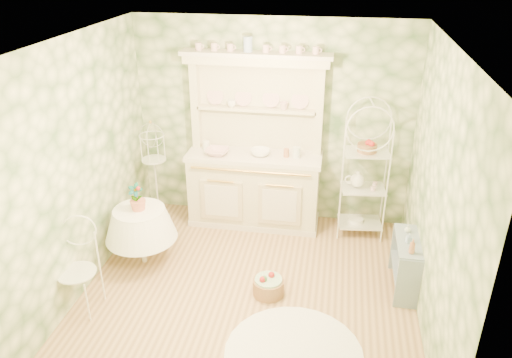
% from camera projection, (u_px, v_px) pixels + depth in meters
% --- Properties ---
extents(floor, '(3.60, 3.60, 0.00)m').
position_uv_depth(floor, '(248.00, 292.00, 5.51)').
color(floor, tan).
rests_on(floor, ground).
extents(ceiling, '(3.60, 3.60, 0.00)m').
position_uv_depth(ceiling, '(246.00, 43.00, 4.34)').
color(ceiling, white).
rests_on(ceiling, floor).
extents(wall_left, '(3.60, 3.60, 0.00)m').
position_uv_depth(wall_left, '(78.00, 170.00, 5.20)').
color(wall_left, beige).
rests_on(wall_left, floor).
extents(wall_right, '(3.60, 3.60, 0.00)m').
position_uv_depth(wall_right, '(437.00, 197.00, 4.65)').
color(wall_right, beige).
rests_on(wall_right, floor).
extents(wall_back, '(3.60, 3.60, 0.00)m').
position_uv_depth(wall_back, '(273.00, 123.00, 6.53)').
color(wall_back, beige).
rests_on(wall_back, floor).
extents(wall_front, '(3.60, 3.60, 0.00)m').
position_uv_depth(wall_front, '(198.00, 299.00, 3.33)').
color(wall_front, beige).
rests_on(wall_front, floor).
extents(kitchen_dresser, '(1.87, 0.61, 2.29)m').
position_uv_depth(kitchen_dresser, '(254.00, 144.00, 6.40)').
color(kitchen_dresser, beige).
rests_on(kitchen_dresser, floor).
extents(bakers_rack, '(0.58, 0.44, 1.73)m').
position_uv_depth(bakers_rack, '(364.00, 173.00, 6.27)').
color(bakers_rack, white).
rests_on(bakers_rack, floor).
extents(side_shelf, '(0.33, 0.75, 0.63)m').
position_uv_depth(side_shelf, '(405.00, 264.00, 5.45)').
color(side_shelf, '#8092A1').
rests_on(side_shelf, floor).
extents(round_table, '(0.83, 0.83, 0.80)m').
position_uv_depth(round_table, '(141.00, 233.00, 5.87)').
color(round_table, white).
rests_on(round_table, floor).
extents(cafe_chair, '(0.44, 0.44, 0.75)m').
position_uv_depth(cafe_chair, '(78.00, 278.00, 5.12)').
color(cafe_chair, white).
rests_on(cafe_chair, floor).
extents(birdcage_stand, '(0.38, 0.38, 1.50)m').
position_uv_depth(birdcage_stand, '(155.00, 170.00, 6.62)').
color(birdcage_stand, white).
rests_on(birdcage_stand, floor).
extents(floor_basket, '(0.32, 0.32, 0.20)m').
position_uv_depth(floor_basket, '(268.00, 286.00, 5.44)').
color(floor_basket, '#996C45').
rests_on(floor_basket, floor).
extents(lace_rug, '(1.59, 1.59, 0.01)m').
position_uv_depth(lace_rug, '(294.00, 353.00, 4.69)').
color(lace_rug, white).
rests_on(lace_rug, floor).
extents(bowl_floral, '(0.31, 0.31, 0.07)m').
position_uv_depth(bowl_floral, '(217.00, 154.00, 6.44)').
color(bowl_floral, white).
rests_on(bowl_floral, kitchen_dresser).
extents(bowl_white, '(0.27, 0.27, 0.08)m').
position_uv_depth(bowl_white, '(260.00, 155.00, 6.42)').
color(bowl_white, white).
rests_on(bowl_white, kitchen_dresser).
extents(cup_left, '(0.15, 0.15, 0.09)m').
position_uv_depth(cup_left, '(232.00, 105.00, 6.39)').
color(cup_left, white).
rests_on(cup_left, kitchen_dresser).
extents(cup_right, '(0.12, 0.12, 0.10)m').
position_uv_depth(cup_right, '(284.00, 107.00, 6.29)').
color(cup_right, white).
rests_on(cup_right, kitchen_dresser).
extents(potted_geranium, '(0.18, 0.12, 0.33)m').
position_uv_depth(potted_geranium, '(136.00, 200.00, 5.66)').
color(potted_geranium, '#3F7238').
rests_on(potted_geranium, round_table).
extents(bottle_amber, '(0.07, 0.07, 0.16)m').
position_uv_depth(bottle_amber, '(412.00, 248.00, 5.08)').
color(bottle_amber, '#B16F4A').
rests_on(bottle_amber, side_shelf).
extents(bottle_blue, '(0.06, 0.06, 0.11)m').
position_uv_depth(bottle_blue, '(409.00, 239.00, 5.28)').
color(bottle_blue, '#93ABD4').
rests_on(bottle_blue, side_shelf).
extents(bottle_glass, '(0.09, 0.09, 0.09)m').
position_uv_depth(bottle_glass, '(408.00, 230.00, 5.46)').
color(bottle_glass, silver).
rests_on(bottle_glass, side_shelf).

